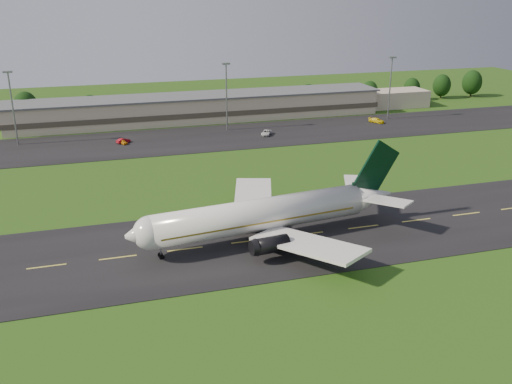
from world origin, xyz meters
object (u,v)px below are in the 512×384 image
object	(u,v)px
light_mast_east	(391,80)
service_vehicle_b	(123,141)
airliner	(264,215)
light_mast_west	(12,99)
light_mast_centre	(226,89)
service_vehicle_d	(377,120)
service_vehicle_a	(123,142)
service_vehicle_c	(266,133)
terminal	(219,107)

from	to	relation	value
light_mast_east	service_vehicle_b	xyz separation A→B (m)	(-86.71, -6.76, -11.98)
airliner	light_mast_west	size ratio (longest dim) A/B	2.52
light_mast_centre	light_mast_west	bearing A→B (deg)	180.00
light_mast_centre	service_vehicle_d	xyz separation A→B (m)	(48.61, -4.35, -11.88)
light_mast_west	airliner	bearing A→B (deg)	-59.57
service_vehicle_a	service_vehicle_d	bearing A→B (deg)	-22.95
service_vehicle_c	light_mast_centre	bearing A→B (deg)	164.37
light_mast_west	light_mast_centre	distance (m)	60.00
light_mast_west	light_mast_east	bearing A→B (deg)	0.00
light_mast_east	service_vehicle_c	bearing A→B (deg)	-168.02
airliner	terminal	size ratio (longest dim) A/B	0.35
service_vehicle_d	terminal	bearing A→B (deg)	119.59
terminal	light_mast_centre	bearing A→B (deg)	-94.95
service_vehicle_b	service_vehicle_c	bearing A→B (deg)	-123.73
service_vehicle_b	service_vehicle_d	xyz separation A→B (m)	(80.33, 2.42, 0.10)
service_vehicle_d	service_vehicle_b	bearing A→B (deg)	144.82
terminal	light_mast_east	distance (m)	56.67
light_mast_west	service_vehicle_c	bearing A→B (deg)	-7.87
light_mast_west	light_mast_east	distance (m)	115.00
light_mast_east	service_vehicle_d	distance (m)	14.17
terminal	service_vehicle_d	distance (m)	51.58
airliner	service_vehicle_b	size ratio (longest dim) A/B	12.79
airliner	light_mast_west	world-z (taller)	light_mast_west
light_mast_centre	service_vehicle_a	bearing A→B (deg)	-166.11
airliner	terminal	distance (m)	97.16
light_mast_west	light_mast_centre	world-z (taller)	same
airliner	service_vehicle_b	distance (m)	75.57
terminal	service_vehicle_c	distance (m)	27.27
airliner	service_vehicle_d	size ratio (longest dim) A/B	9.84
airliner	light_mast_west	distance (m)	93.01
airliner	service_vehicle_d	xyz separation A→B (m)	(61.68, 75.55, -3.81)
terminal	light_mast_east	bearing A→B (deg)	-16.80
airliner	service_vehicle_c	xyz separation A→B (m)	(22.70, 70.27, -3.84)
light_mast_west	service_vehicle_a	size ratio (longest dim) A/B	5.90
service_vehicle_a	service_vehicle_c	world-z (taller)	service_vehicle_c
service_vehicle_d	service_vehicle_c	bearing A→B (deg)	150.81
service_vehicle_b	service_vehicle_a	bearing A→B (deg)	141.69
service_vehicle_a	service_vehicle_d	xyz separation A→B (m)	(80.49, 3.54, 0.17)
light_mast_east	service_vehicle_d	world-z (taller)	light_mast_east
service_vehicle_c	terminal	bearing A→B (deg)	137.04
airliner	light_mast_centre	size ratio (longest dim) A/B	2.52
airliner	service_vehicle_d	distance (m)	97.60
service_vehicle_a	service_vehicle_b	xyz separation A→B (m)	(0.17, 1.12, 0.07)
service_vehicle_a	service_vehicle_d	size ratio (longest dim) A/B	0.66
terminal	light_mast_east	world-z (taller)	light_mast_east
airliner	service_vehicle_a	size ratio (longest dim) A/B	14.85
light_mast_centre	light_mast_east	xyz separation A→B (m)	(55.00, 0.00, 0.00)
service_vehicle_c	service_vehicle_d	bearing A→B (deg)	37.06
light_mast_west	service_vehicle_a	world-z (taller)	light_mast_west
airliner	light_mast_west	xyz separation A→B (m)	(-46.93, 79.90, 8.08)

